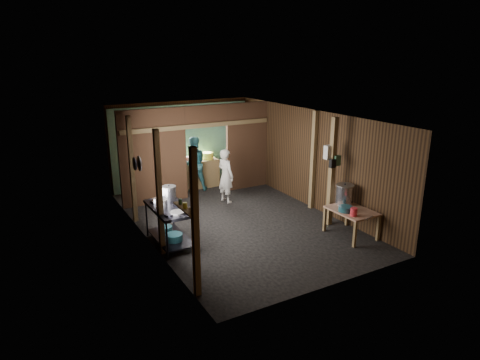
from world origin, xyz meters
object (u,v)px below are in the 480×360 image
pink_bucket (354,212)px  yellow_tub (207,156)px  cook (226,176)px  stock_pot (344,195)px  stove_pot_large (169,193)px  gas_range (170,226)px  prep_table (351,223)px

pink_bucket → yellow_tub: yellow_tub is taller
cook → stock_pot: bearing=-166.6°
stove_pot_large → stock_pot: size_ratio=0.66×
gas_range → yellow_tub: 4.28m
prep_table → pink_bucket: (-0.22, -0.28, 0.40)m
pink_bucket → prep_table: bearing=51.8°
pink_bucket → cook: 3.87m
stove_pot_large → yellow_tub: bearing=52.2°
cook → prep_table: bearing=-171.0°
gas_range → stove_pot_large: stove_pot_large is taller
yellow_tub → cook: (-0.19, -1.61, -0.20)m
prep_table → stove_pot_large: (-3.54, 2.03, 0.69)m
gas_range → prep_table: gas_range is taller
yellow_tub → cook: bearing=-96.8°
prep_table → stock_pot: bearing=73.2°
yellow_tub → cook: cook is taller
stock_pot → cook: 3.38m
yellow_tub → stock_pot: bearing=-73.7°
gas_range → prep_table: 4.03m
stock_pot → pink_bucket: stock_pot is taller
gas_range → stove_pot_large: size_ratio=4.55×
pink_bucket → cook: size_ratio=0.12×
gas_range → prep_table: size_ratio=1.39×
stove_pot_large → prep_table: bearing=-29.8°
gas_range → stock_pot: 4.02m
gas_range → stove_pot_large: 0.76m
prep_table → cook: (-1.42, 3.40, 0.44)m
stock_pot → gas_range: bearing=163.1°
prep_table → stove_pot_large: bearing=150.2°
stove_pot_large → cook: size_ratio=0.21×
cook → gas_range: bearing=115.0°
stock_pot → pink_bucket: bearing=-116.7°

